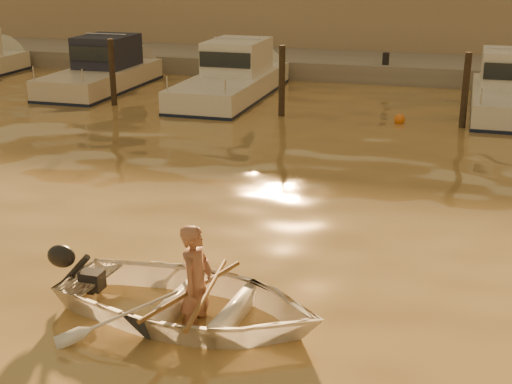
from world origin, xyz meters
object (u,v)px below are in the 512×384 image
(waterfront_building, at_px, (361,0))
(dinghy, at_px, (190,301))
(moored_boat_1, at_px, (100,71))
(person, at_px, (196,285))
(moored_boat_4, at_px, (508,92))
(moored_boat_2, at_px, (231,78))

(waterfront_building, bearing_deg, dinghy, -86.24)
(dinghy, distance_m, waterfront_building, 25.16)
(moored_boat_1, bearing_deg, person, -57.76)
(moored_boat_1, bearing_deg, moored_boat_4, 0.00)
(dinghy, height_order, person, person)
(dinghy, xyz_separation_m, waterfront_building, (-1.64, 25.02, 2.15))
(dinghy, distance_m, person, 0.27)
(moored_boat_1, height_order, moored_boat_2, same)
(person, bearing_deg, waterfront_building, 9.23)
(moored_boat_2, distance_m, moored_boat_4, 8.44)
(moored_boat_1, bearing_deg, moored_boat_2, 0.00)
(moored_boat_1, bearing_deg, dinghy, -58.03)
(person, relative_size, moored_boat_2, 0.22)
(dinghy, height_order, moored_boat_1, moored_boat_1)
(moored_boat_4, relative_size, waterfront_building, 0.13)
(moored_boat_1, bearing_deg, waterfront_building, 57.14)
(dinghy, bearing_deg, moored_boat_1, 37.22)
(dinghy, relative_size, moored_boat_2, 0.49)
(person, relative_size, moored_boat_4, 0.26)
(moored_boat_1, distance_m, moored_boat_2, 4.66)
(dinghy, xyz_separation_m, moored_boat_2, (-4.09, 14.02, 0.38))
(moored_boat_2, height_order, waterfront_building, waterfront_building)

